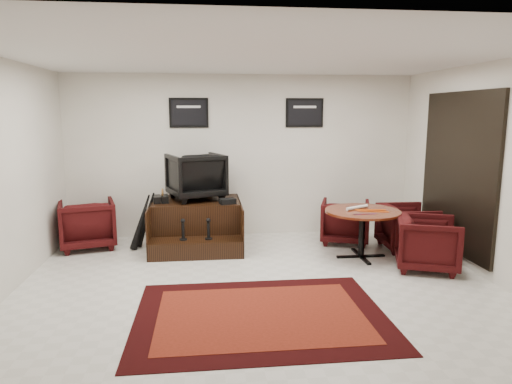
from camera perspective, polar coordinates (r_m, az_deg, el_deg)
ground at (r=5.89m, az=0.25°, el=-11.56°), size 6.00×6.00×0.00m
room_shell at (r=5.67m, az=4.24°, el=6.14°), size 6.02×5.02×2.81m
area_rug at (r=5.08m, az=0.60°, el=-15.15°), size 2.68×2.01×0.01m
shine_podium at (r=7.57m, az=-7.43°, el=-4.05°), size 1.43×1.47×0.74m
shine_chair at (r=7.56m, az=-7.55°, el=2.26°), size 1.04×1.01×0.85m
shoes_pair at (r=7.44m, az=-11.81°, el=-0.86°), size 0.27×0.33×0.11m
polish_kit at (r=7.19m, az=-3.57°, el=-1.16°), size 0.28×0.23×0.08m
umbrella_black at (r=7.42m, az=-14.16°, el=-3.59°), size 0.34×0.13×0.92m
umbrella_hooked at (r=7.56m, az=-13.60°, el=-3.31°), size 0.34×0.13×0.92m
armchair_side at (r=7.82m, az=-20.34°, el=-3.49°), size 1.01×0.97×0.85m
meeting_table at (r=6.96m, az=13.16°, el=-2.96°), size 1.11×1.11×0.72m
table_chair_back at (r=7.77m, az=11.07°, el=-3.38°), size 0.95×0.92×0.79m
table_chair_window at (r=7.63m, az=18.37°, el=-3.94°), size 0.73×0.78×0.79m
table_chair_corner at (r=6.76m, az=20.66°, el=-5.73°), size 0.96×0.99×0.81m
paper_roll at (r=7.01m, az=12.53°, el=-1.90°), size 0.39×0.24×0.05m
table_clutter at (r=6.89m, az=14.10°, el=-2.33°), size 0.57×0.32×0.01m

